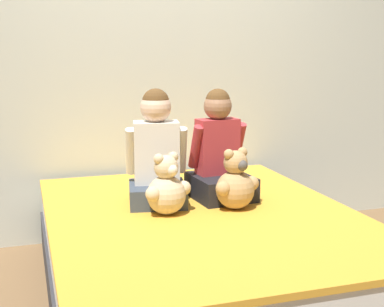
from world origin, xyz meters
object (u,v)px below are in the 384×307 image
bed (202,254)px  child_on_right (219,156)px  teddy_bear_held_by_left_child (167,189)px  teddy_bear_held_by_right_child (235,184)px  child_on_left (156,154)px

bed → child_on_right: bearing=53.9°
teddy_bear_held_by_left_child → teddy_bear_held_by_right_child: bearing=-23.2°
bed → teddy_bear_held_by_left_child: 0.41m
bed → child_on_left: (-0.18, 0.26, 0.50)m
bed → teddy_bear_held_by_left_child: (-0.18, 0.03, 0.37)m
child_on_left → teddy_bear_held_by_right_child: bearing=-23.7°
child_on_right → bed: bearing=-131.6°
teddy_bear_held_by_right_child → child_on_left: bearing=128.7°
child_on_left → teddy_bear_held_by_left_child: (-0.00, -0.23, -0.14)m
bed → teddy_bear_held_by_right_child: teddy_bear_held_by_right_child is taller
child_on_left → teddy_bear_held_by_right_child: (0.37, -0.25, -0.13)m
child_on_right → child_on_left: bearing=174.0°
child_on_left → teddy_bear_held_by_left_child: child_on_left is taller
child_on_left → teddy_bear_held_by_left_child: bearing=-81.1°
bed → teddy_bear_held_by_left_child: size_ratio=6.19×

